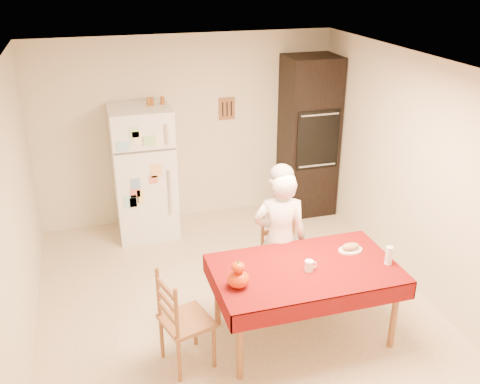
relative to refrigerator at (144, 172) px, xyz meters
name	(u,v)px	position (x,y,z in m)	size (l,w,h in m)	color
floor	(233,303)	(0.65, -1.88, -0.85)	(4.50, 4.50, 0.00)	tan
room_shell	(233,160)	(0.65, -1.88, 0.77)	(4.02, 4.52, 2.51)	beige
refrigerator	(144,172)	(0.00, 0.00, 0.00)	(0.75, 0.74, 1.70)	white
oven_cabinet	(309,137)	(2.28, 0.05, 0.25)	(0.70, 0.62, 2.20)	black
dining_table	(305,274)	(1.14, -2.57, -0.16)	(1.70, 1.00, 0.76)	brown
chair_far	(282,253)	(1.19, -1.85, -0.34)	(0.45, 0.43, 0.95)	brown
chair_left	(180,318)	(-0.05, -2.64, -0.34)	(0.50, 0.51, 0.95)	brown
seated_woman	(280,239)	(1.11, -1.99, -0.10)	(0.55, 0.36, 1.50)	white
coffee_mug	(309,266)	(1.15, -2.62, -0.04)	(0.08, 0.08, 0.10)	white
pumpkin_lower	(238,279)	(0.47, -2.69, -0.01)	(0.20, 0.20, 0.15)	#E94B05
pumpkin_upper	(238,267)	(0.47, -2.69, 0.11)	(0.12, 0.12, 0.09)	#C42E04
wine_glass	(389,255)	(1.91, -2.72, 0.00)	(0.07, 0.07, 0.18)	white
bread_plate	(350,250)	(1.68, -2.41, -0.08)	(0.24, 0.24, 0.02)	white
bread_loaf	(351,246)	(1.68, -2.41, -0.04)	(0.18, 0.10, 0.06)	#9C714D
spice_jar_left	(149,101)	(0.13, 0.05, 0.90)	(0.05, 0.05, 0.10)	#895A18
spice_jar_mid	(152,101)	(0.16, 0.05, 0.90)	(0.05, 0.05, 0.10)	brown
spice_jar_right	(162,100)	(0.30, 0.05, 0.90)	(0.05, 0.05, 0.10)	#93471A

